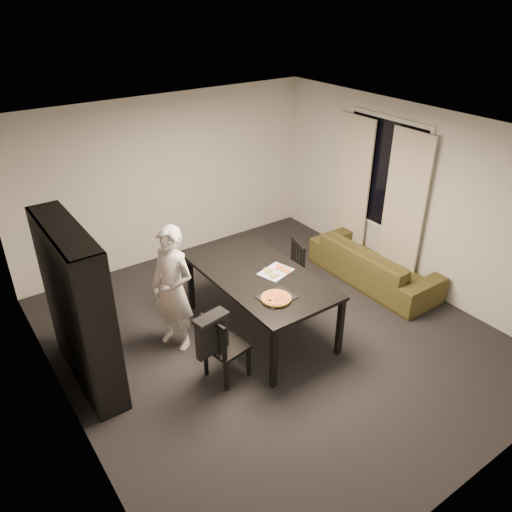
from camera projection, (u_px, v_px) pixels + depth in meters
room at (274, 246)px, 5.81m from camera, size 5.01×5.51×2.61m
window_pane at (383, 174)px, 7.40m from camera, size 0.02×1.40×1.60m
window_frame at (383, 174)px, 7.40m from camera, size 0.03×1.52×1.72m
curtain_left at (404, 209)px, 7.16m from camera, size 0.03×0.70×2.25m
curtain_right at (352, 187)px, 7.90m from camera, size 0.03×0.70×2.25m
bookshelf at (79, 308)px, 5.33m from camera, size 0.35×1.50×1.90m
dining_table at (261, 280)px, 6.20m from camera, size 1.10×1.99×0.83m
chair_left at (221, 344)px, 5.50m from camera, size 0.47×0.47×0.87m
chair_right at (291, 268)px, 6.94m from camera, size 0.51×0.51×0.90m
draped_jacket at (212, 333)px, 5.32m from camera, size 0.41×0.23×0.48m
person at (173, 289)px, 5.92m from camera, size 0.59×0.69×1.61m
baking_tray at (277, 297)px, 5.72m from camera, size 0.42×0.34×0.01m
pepperoni_pizza at (276, 298)px, 5.66m from camera, size 0.35×0.35×0.03m
kitchen_towel at (276, 272)px, 6.22m from camera, size 0.47×0.40×0.01m
pizza_slices at (277, 271)px, 6.22m from camera, size 0.45×0.42×0.01m
sofa at (374, 263)px, 7.48m from camera, size 0.80×2.06×0.60m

